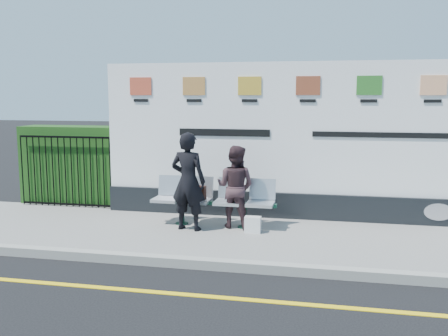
# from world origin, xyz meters

# --- Properties ---
(ground) EXTENTS (80.00, 80.00, 0.00)m
(ground) POSITION_xyz_m (0.00, 0.00, 0.00)
(ground) COLOR black
(pavement) EXTENTS (14.00, 3.00, 0.12)m
(pavement) POSITION_xyz_m (0.00, 2.50, 0.06)
(pavement) COLOR slate
(pavement) RESTS_ON ground
(kerb) EXTENTS (14.00, 0.18, 0.14)m
(kerb) POSITION_xyz_m (0.00, 1.00, 0.07)
(kerb) COLOR gray
(kerb) RESTS_ON ground
(yellow_line) EXTENTS (14.00, 0.10, 0.01)m
(yellow_line) POSITION_xyz_m (0.00, 0.00, 0.00)
(yellow_line) COLOR yellow
(yellow_line) RESTS_ON ground
(billboard) EXTENTS (8.00, 0.30, 3.00)m
(billboard) POSITION_xyz_m (0.50, 3.85, 1.42)
(billboard) COLOR black
(billboard) RESTS_ON pavement
(hedge) EXTENTS (2.35, 0.70, 1.70)m
(hedge) POSITION_xyz_m (-4.58, 4.30, 0.97)
(hedge) COLOR #1C4514
(hedge) RESTS_ON pavement
(railing) EXTENTS (2.05, 0.06, 1.54)m
(railing) POSITION_xyz_m (-4.58, 3.85, 0.89)
(railing) COLOR black
(railing) RESTS_ON pavement
(bench) EXTENTS (2.25, 0.62, 0.48)m
(bench) POSITION_xyz_m (-1.14, 2.92, 0.36)
(bench) COLOR #B8BBC1
(bench) RESTS_ON pavement
(woman_left) EXTENTS (0.69, 0.50, 1.74)m
(woman_left) POSITION_xyz_m (-1.50, 2.58, 0.99)
(woman_left) COLOR black
(woman_left) RESTS_ON pavement
(woman_right) EXTENTS (0.83, 0.71, 1.49)m
(woman_right) POSITION_xyz_m (-0.72, 2.91, 0.86)
(woman_right) COLOR #3A262A
(woman_right) RESTS_ON pavement
(handbag_brown) EXTENTS (0.33, 0.18, 0.25)m
(handbag_brown) POSITION_xyz_m (-1.43, 2.92, 0.73)
(handbag_brown) COLOR black
(handbag_brown) RESTS_ON bench
(carrier_bag_white) EXTENTS (0.28, 0.17, 0.28)m
(carrier_bag_white) POSITION_xyz_m (-0.35, 2.62, 0.26)
(carrier_bag_white) COLOR silver
(carrier_bag_white) RESTS_ON pavement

